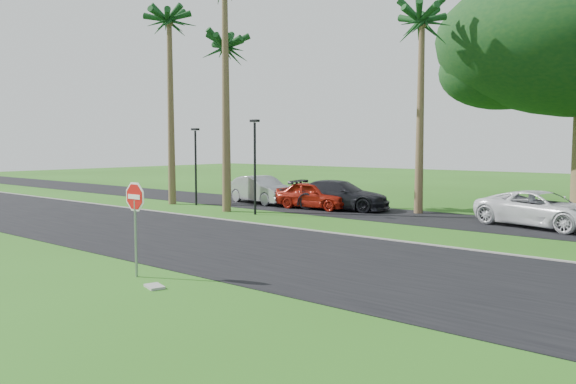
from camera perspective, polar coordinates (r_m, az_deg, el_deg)
The scene contains 15 objects.
ground at distance 17.53m, azimuth -7.99°, elevation -6.52°, with size 120.00×120.00×0.00m, color #295916.
road at distance 18.91m, azimuth -3.49°, elevation -5.61°, with size 120.00×8.00×0.02m, color black.
parking_strip at distance 27.43m, azimuth 11.69°, elevation -2.42°, with size 120.00×5.00×0.02m, color black.
curb at distance 21.99m, azimuth 3.76°, elevation -4.07°, with size 120.00×0.12×0.06m, color gray.
stop_sign_near at distance 15.01m, azimuth -15.26°, elevation -1.70°, with size 1.05×0.07×2.62m.
palm_left_far at distance 33.60m, azimuth -11.97°, elevation 16.26°, with size 5.00×5.00×11.50m.
palm_left_mid at distance 32.79m, azimuth -6.30°, elevation 14.03°, with size 5.00×5.00×10.00m.
palm_center at distance 29.12m, azimuth 13.45°, elevation 16.07°, with size 5.00×5.00×10.50m.
streetlight_left at distance 32.11m, azimuth -9.36°, elevation 3.12°, with size 0.45×0.25×4.34m.
streetlight_right at distance 27.45m, azimuth -3.39°, elevation 3.21°, with size 0.45×0.25×4.64m.
car_silver at distance 32.66m, azimuth -2.73°, elevation 0.20°, with size 1.67×4.78×1.58m, color #A1A3A8.
car_red at distance 29.90m, azimuth 2.64°, elevation -0.34°, with size 1.72×4.27×1.46m, color #9E190D.
car_dark at distance 29.60m, azimuth 5.28°, elevation -0.34°, with size 2.14×5.27×1.53m, color black.
car_minivan at distance 25.48m, azimuth 24.43°, elevation -1.65°, with size 2.47×5.36×1.49m, color white.
utility_slab at distance 14.08m, azimuth -13.41°, elevation -9.32°, with size 0.55×0.35×0.06m, color gray.
Camera 1 is at (12.72, -11.56, 3.45)m, focal length 35.00 mm.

